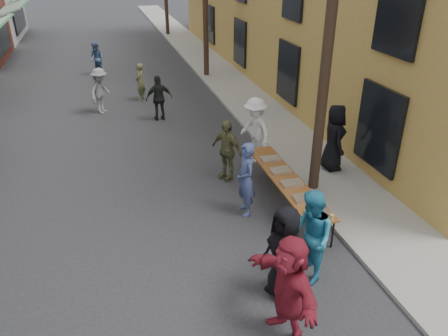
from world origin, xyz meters
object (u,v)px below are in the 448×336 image
serving_table (287,181)px  guest_front_a (284,253)px  guest_front_c (311,238)px  server (334,138)px  utility_pole_near (331,15)px  catering_tray_sausage (317,213)px

serving_table → guest_front_a: guest_front_a is taller
guest_front_c → server: server is taller
utility_pole_near → catering_tray_sausage: 4.42m
serving_table → guest_front_c: guest_front_c is taller
utility_pole_near → server: utility_pole_near is taller
serving_table → server: size_ratio=2.09×
utility_pole_near → serving_table: 3.96m
server → serving_table: bearing=133.8°
catering_tray_sausage → guest_front_a: (-1.29, -1.24, 0.14)m
utility_pole_near → server: (0.99, 0.88, -3.44)m
serving_table → catering_tray_sausage: catering_tray_sausage is taller
guest_front_a → guest_front_c: 0.70m
utility_pole_near → server: size_ratio=4.69×
utility_pole_near → guest_front_a: size_ratio=4.82×
catering_tray_sausage → guest_front_c: 1.18m
guest_front_c → guest_front_a: bearing=-63.8°
serving_table → server: 2.48m
utility_pole_near → guest_front_a: utility_pole_near is taller
catering_tray_sausage → guest_front_a: bearing=-136.3°
catering_tray_sausage → server: server is taller
utility_pole_near → guest_front_a: (-2.33, -3.41, -3.57)m
guest_front_c → server: (2.67, 4.02, 0.10)m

